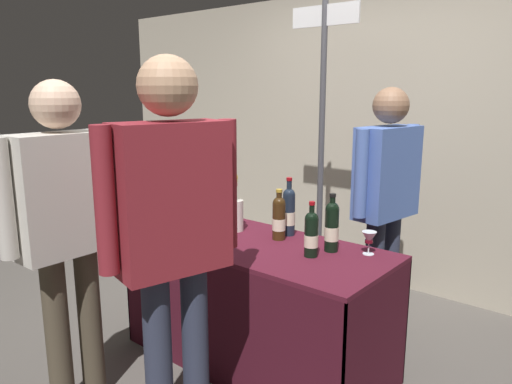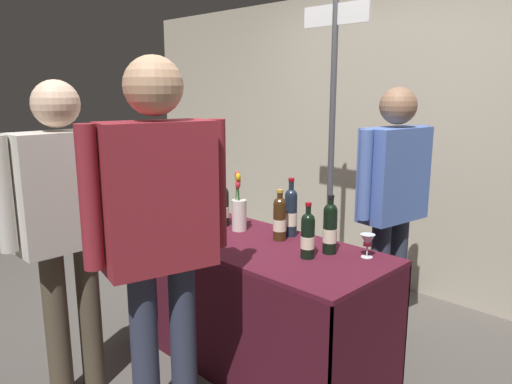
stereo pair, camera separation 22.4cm
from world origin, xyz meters
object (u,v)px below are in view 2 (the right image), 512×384
Objects in this scene: tasting_table at (256,280)px; display_bottle_0 at (330,228)px; vendor_presenter at (393,193)px; taster_foreground_right at (159,223)px; featured_wine_bottle at (223,206)px; flower_vase at (239,210)px; booth_signpost at (332,130)px; wine_glass_near_vendor at (367,241)px.

display_bottle_0 reaches higher than tasting_table.
vendor_presenter is 0.93× the size of taster_foreground_right.
taster_foreground_right reaches higher than featured_wine_bottle.
vendor_presenter is at bearing 45.98° from flower_vase.
tasting_table is at bearing 29.10° from taster_foreground_right.
flower_vase is at bearing -176.22° from display_bottle_0.
flower_vase is at bearing -35.67° from vendor_presenter.
flower_vase is 0.98m from vendor_presenter.
featured_wine_bottle is 0.99m from booth_signpost.
wine_glass_near_vendor is 0.86m from flower_vase.
flower_vase is 0.23× the size of vendor_presenter.
vendor_presenter is 1.62m from taster_foreground_right.
featured_wine_bottle is at bearing 179.47° from flower_vase.
tasting_table is 4.21× the size of flower_vase.
booth_signpost is (-0.17, 0.96, 0.82)m from tasting_table.
display_bottle_0 is 0.99m from taster_foreground_right.
booth_signpost is at bearing 136.72° from wine_glass_near_vendor.
taster_foreground_right reaches higher than vendor_presenter.
taster_foreground_right reaches higher than flower_vase.
display_bottle_0 is 0.67m from flower_vase.
featured_wine_bottle is 0.94× the size of display_bottle_0.
display_bottle_0 is 2.56× the size of wine_glass_near_vendor.
booth_signpost reaches higher than display_bottle_0.
booth_signpost reaches higher than vendor_presenter.
vendor_presenter is (0.83, 0.70, 0.10)m from featured_wine_bottle.
display_bottle_0 is (0.42, 0.14, 0.38)m from tasting_table.
wine_glass_near_vendor is at bearing 7.16° from featured_wine_bottle.
flower_vase is 0.97m from booth_signpost.
taster_foreground_right is at bearing -55.67° from featured_wine_bottle.
vendor_presenter is 0.71m from booth_signpost.
tasting_table is 5.22× the size of featured_wine_bottle.
featured_wine_bottle is 0.19× the size of vendor_presenter.
taster_foreground_right is at bearing -62.70° from flower_vase.
featured_wine_bottle is 1.09m from vendor_presenter.
vendor_presenter reaches higher than display_bottle_0.
display_bottle_0 is (0.82, 0.04, 0.01)m from featured_wine_bottle.
tasting_table is at bearing -19.75° from vendor_presenter.
booth_signpost is (0.23, 0.86, 0.45)m from featured_wine_bottle.
taster_foreground_right is (0.62, -0.91, 0.19)m from featured_wine_bottle.
taster_foreground_right is (-0.20, -1.61, 0.08)m from vendor_presenter.
vendor_presenter reaches higher than tasting_table.
booth_signpost is (-0.39, 1.77, 0.26)m from taster_foreground_right.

